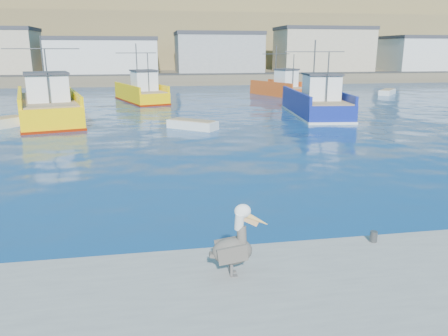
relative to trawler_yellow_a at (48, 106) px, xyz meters
name	(u,v)px	position (x,y,z in m)	size (l,w,h in m)	color
ground	(240,220)	(10.89, -23.79, -1.13)	(260.00, 260.00, 0.00)	navy
dock_bollards	(289,243)	(11.49, -27.19, -0.48)	(36.20, 0.20, 0.30)	#4C4C4C
far_shore	(156,37)	(10.89, 85.41, 7.85)	(200.00, 81.00, 24.00)	brown
trawler_yellow_a	(48,106)	(0.00, 0.00, 0.00)	(7.41, 13.66, 6.73)	#FFC501
trawler_yellow_b	(142,93)	(7.33, 12.22, -0.18)	(6.24, 10.25, 6.31)	#FFC501
trawler_blue	(316,103)	(22.54, -0.84, -0.11)	(5.31, 11.42, 6.48)	navy
boat_orange	(281,87)	(24.49, 16.04, -0.11)	(6.10, 8.78, 6.07)	#CB4A16
skiff_mid	(193,125)	(11.11, -5.93, -0.87)	(3.70, 3.37, 0.81)	silver
skiff_far	(387,92)	(38.39, 14.95, -0.86)	(3.57, 3.77, 0.84)	silver
pelican	(234,245)	(9.80, -28.28, 0.10)	(1.39, 0.59, 1.72)	#595451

